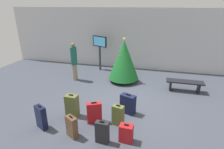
# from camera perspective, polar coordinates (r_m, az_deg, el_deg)

# --- Properties ---
(ground_plane) EXTENTS (16.00, 16.00, 0.00)m
(ground_plane) POSITION_cam_1_polar(r_m,az_deg,el_deg) (7.40, 3.57, -8.34)
(ground_plane) COLOR #424754
(back_wall) EXTENTS (16.00, 0.20, 3.45)m
(back_wall) POSITION_cam_1_polar(r_m,az_deg,el_deg) (10.80, 8.11, 10.77)
(back_wall) COLOR silver
(back_wall) RESTS_ON ground_plane
(holiday_tree) EXTENTS (1.48, 1.48, 2.18)m
(holiday_tree) POSITION_cam_1_polar(r_m,az_deg,el_deg) (8.88, 3.71, 4.61)
(holiday_tree) COLOR #4C3319
(holiday_tree) RESTS_ON ground_plane
(flight_info_kiosk) EXTENTS (0.91, 0.48, 1.96)m
(flight_info_kiosk) POSITION_cam_1_polar(r_m,az_deg,el_deg) (10.47, -3.85, 8.74)
(flight_info_kiosk) COLOR #333338
(flight_info_kiosk) RESTS_ON ground_plane
(waiting_bench) EXTENTS (1.57, 0.44, 0.48)m
(waiting_bench) POSITION_cam_1_polar(r_m,az_deg,el_deg) (8.67, 21.66, -2.63)
(waiting_bench) COLOR black
(waiting_bench) RESTS_ON ground_plane
(traveller_0) EXTENTS (0.41, 0.41, 1.90)m
(traveller_0) POSITION_cam_1_polar(r_m,az_deg,el_deg) (9.25, -11.71, 4.24)
(traveller_0) COLOR gray
(traveller_0) RESTS_ON ground_plane
(suitcase_0) EXTENTS (0.51, 0.37, 0.74)m
(suitcase_0) POSITION_cam_1_polar(r_m,az_deg,el_deg) (6.08, -5.53, -11.70)
(suitcase_0) COLOR #B2191E
(suitcase_0) RESTS_ON ground_plane
(suitcase_1) EXTENTS (0.41, 0.34, 0.69)m
(suitcase_1) POSITION_cam_1_polar(r_m,az_deg,el_deg) (5.62, -12.38, -15.59)
(suitcase_1) COLOR brown
(suitcase_1) RESTS_ON ground_plane
(suitcase_2) EXTENTS (0.38, 0.28, 0.56)m
(suitcase_2) POSITION_cam_1_polar(r_m,az_deg,el_deg) (5.40, 4.42, -17.69)
(suitcase_2) COLOR #B2191E
(suitcase_2) RESTS_ON ground_plane
(suitcase_3) EXTENTS (0.58, 0.43, 0.73)m
(suitcase_3) POSITION_cam_1_polar(r_m,az_deg,el_deg) (6.55, 4.95, -9.10)
(suitcase_3) COLOR #141938
(suitcase_3) RESTS_ON ground_plane
(suitcase_4) EXTENTS (0.43, 0.30, 0.81)m
(suitcase_4) POSITION_cam_1_polar(r_m,az_deg,el_deg) (6.51, -12.31, -9.40)
(suitcase_4) COLOR #59602D
(suitcase_4) RESTS_ON ground_plane
(suitcase_5) EXTENTS (0.40, 0.29, 0.72)m
(suitcase_5) POSITION_cam_1_polar(r_m,az_deg,el_deg) (5.95, 1.89, -12.57)
(suitcase_5) COLOR #59602D
(suitcase_5) RESTS_ON ground_plane
(suitcase_6) EXTENTS (0.38, 0.18, 0.69)m
(suitcase_6) POSITION_cam_1_polar(r_m,az_deg,el_deg) (5.31, -3.05, -17.47)
(suitcase_6) COLOR #232326
(suitcase_6) RESTS_ON ground_plane
(suitcase_7) EXTENTS (0.44, 0.34, 0.80)m
(suitcase_7) POSITION_cam_1_polar(r_m,az_deg,el_deg) (6.18, -21.16, -12.30)
(suitcase_7) COLOR #141938
(suitcase_7) RESTS_ON ground_plane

